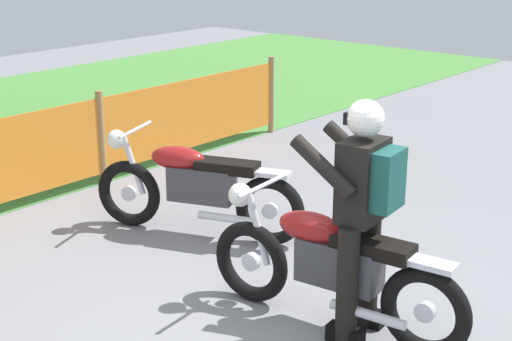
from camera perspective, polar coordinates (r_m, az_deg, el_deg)
motorcycle_lead at (r=5.44m, az=5.62°, el=-7.08°), size 0.60×2.03×0.96m
motorcycle_trailing at (r=7.00m, az=-4.55°, el=-1.19°), size 0.94×1.95×0.97m
rider_lead at (r=5.16m, az=7.95°, el=-2.75°), size 0.59×0.71×1.69m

